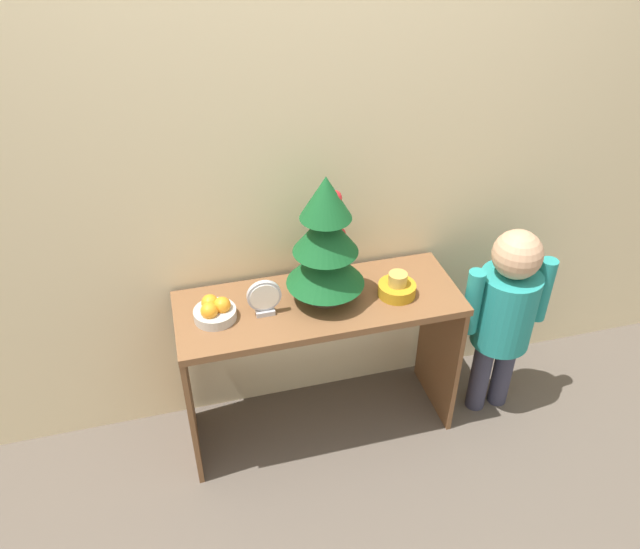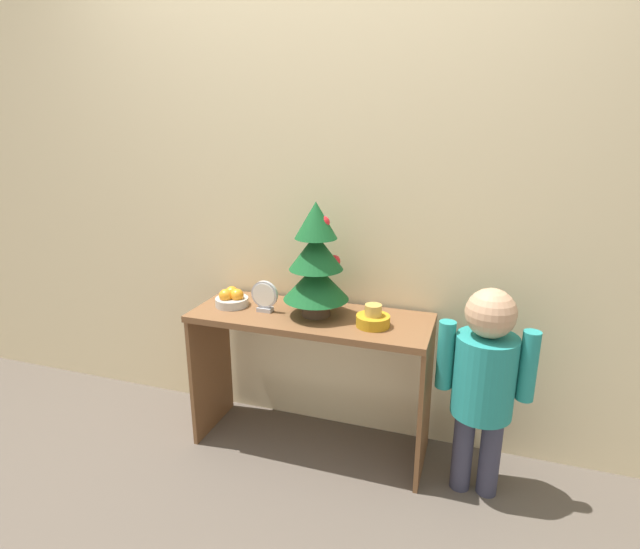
{
  "view_description": "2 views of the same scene",
  "coord_description": "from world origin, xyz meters",
  "px_view_note": "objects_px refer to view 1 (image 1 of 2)",
  "views": [
    {
      "loc": [
        -0.48,
        -1.63,
        2.16
      ],
      "look_at": [
        0.0,
        0.21,
        0.81
      ],
      "focal_mm": 35.0,
      "sensor_mm": 36.0,
      "label": 1
    },
    {
      "loc": [
        0.72,
        -1.81,
        1.53
      ],
      "look_at": [
        0.05,
        0.19,
        0.89
      ],
      "focal_mm": 28.0,
      "sensor_mm": 36.0,
      "label": 2
    }
  ],
  "objects_px": {
    "child_figure": "(506,308)",
    "mini_tree": "(326,243)",
    "desk_clock": "(264,298)",
    "fruit_bowl": "(215,311)",
    "singing_bowl": "(397,287)"
  },
  "relations": [
    {
      "from": "mini_tree",
      "to": "desk_clock",
      "type": "height_order",
      "value": "mini_tree"
    },
    {
      "from": "singing_bowl",
      "to": "child_figure",
      "type": "height_order",
      "value": "child_figure"
    },
    {
      "from": "mini_tree",
      "to": "child_figure",
      "type": "xyz_separation_m",
      "value": [
        0.75,
        -0.09,
        -0.39
      ]
    },
    {
      "from": "fruit_bowl",
      "to": "singing_bowl",
      "type": "height_order",
      "value": "singing_bowl"
    },
    {
      "from": "mini_tree",
      "to": "child_figure",
      "type": "distance_m",
      "value": 0.85
    },
    {
      "from": "mini_tree",
      "to": "desk_clock",
      "type": "relative_size",
      "value": 3.52
    },
    {
      "from": "fruit_bowl",
      "to": "singing_bowl",
      "type": "xyz_separation_m",
      "value": [
        0.7,
        -0.04,
        -0.0
      ]
    },
    {
      "from": "desk_clock",
      "to": "mini_tree",
      "type": "bearing_deg",
      "value": 7.65
    },
    {
      "from": "child_figure",
      "to": "mini_tree",
      "type": "bearing_deg",
      "value": 173.32
    },
    {
      "from": "child_figure",
      "to": "fruit_bowl",
      "type": "bearing_deg",
      "value": 176.27
    },
    {
      "from": "mini_tree",
      "to": "singing_bowl",
      "type": "height_order",
      "value": "mini_tree"
    },
    {
      "from": "mini_tree",
      "to": "fruit_bowl",
      "type": "xyz_separation_m",
      "value": [
        -0.43,
        -0.01,
        -0.22
      ]
    },
    {
      "from": "mini_tree",
      "to": "child_figure",
      "type": "height_order",
      "value": "mini_tree"
    },
    {
      "from": "fruit_bowl",
      "to": "desk_clock",
      "type": "relative_size",
      "value": 1.06
    },
    {
      "from": "singing_bowl",
      "to": "desk_clock",
      "type": "bearing_deg",
      "value": 178.45
    }
  ]
}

